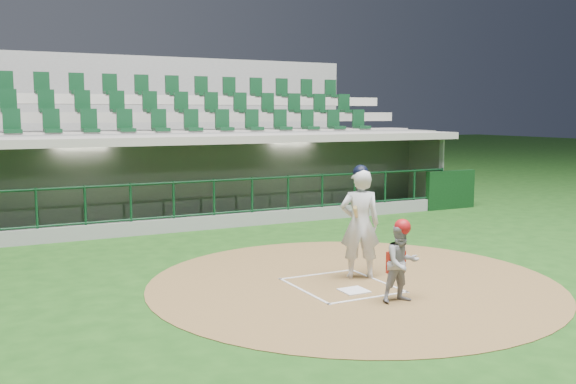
# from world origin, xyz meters

# --- Properties ---
(ground) EXTENTS (120.00, 120.00, 0.00)m
(ground) POSITION_xyz_m (0.00, 0.00, 0.00)
(ground) COLOR #184112
(ground) RESTS_ON ground
(dirt_circle) EXTENTS (7.20, 7.20, 0.01)m
(dirt_circle) POSITION_xyz_m (0.30, -0.20, 0.01)
(dirt_circle) COLOR brown
(dirt_circle) RESTS_ON ground
(home_plate) EXTENTS (0.43, 0.43, 0.02)m
(home_plate) POSITION_xyz_m (0.00, -0.70, 0.02)
(home_plate) COLOR white
(home_plate) RESTS_ON dirt_circle
(batter_box_chalk) EXTENTS (1.55, 1.80, 0.01)m
(batter_box_chalk) POSITION_xyz_m (0.00, -0.30, 0.02)
(batter_box_chalk) COLOR silver
(batter_box_chalk) RESTS_ON ground
(dugout_structure) EXTENTS (16.40, 3.70, 3.00)m
(dugout_structure) POSITION_xyz_m (0.17, 7.81, 0.96)
(dugout_structure) COLOR gray
(dugout_structure) RESTS_ON ground
(seating_deck) EXTENTS (17.00, 6.72, 5.15)m
(seating_deck) POSITION_xyz_m (0.00, 10.91, 1.42)
(seating_deck) COLOR slate
(seating_deck) RESTS_ON ground
(batter) EXTENTS (0.96, 1.01, 2.05)m
(batter) POSITION_xyz_m (0.58, 0.02, 1.03)
(batter) COLOR silver
(batter) RESTS_ON dirt_circle
(catcher) EXTENTS (0.64, 0.51, 1.32)m
(catcher) POSITION_xyz_m (0.34, -1.53, 0.66)
(catcher) COLOR #97979D
(catcher) RESTS_ON dirt_circle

